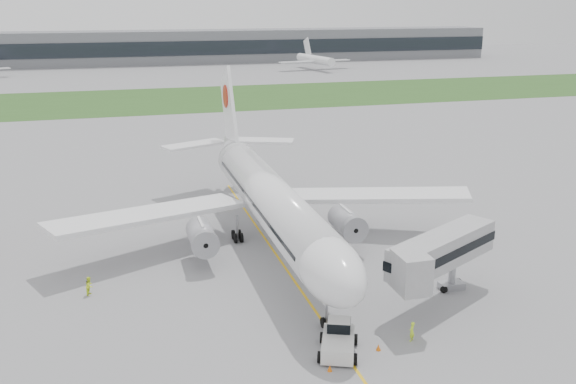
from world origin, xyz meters
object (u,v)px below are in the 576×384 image
object	(u,v)px
airliner	(269,196)
jet_bridge	(438,253)
pushback_tug	(338,339)
ground_crew_near	(412,331)

from	to	relation	value
airliner	jet_bridge	size ratio (longest dim) A/B	4.04
airliner	pushback_tug	size ratio (longest dim) A/B	10.73
jet_bridge	ground_crew_near	size ratio (longest dim) A/B	7.96
airliner	pushback_tug	bearing A→B (deg)	-90.89
pushback_tug	jet_bridge	bearing A→B (deg)	47.87
airliner	ground_crew_near	size ratio (longest dim) A/B	32.20
pushback_tug	ground_crew_near	world-z (taller)	pushback_tug
pushback_tug	jet_bridge	xyz separation A→B (m)	(11.29, 5.41, 3.85)
pushback_tug	ground_crew_near	xyz separation A→B (m)	(6.25, -0.11, -0.20)
airliner	jet_bridge	distance (m)	21.37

